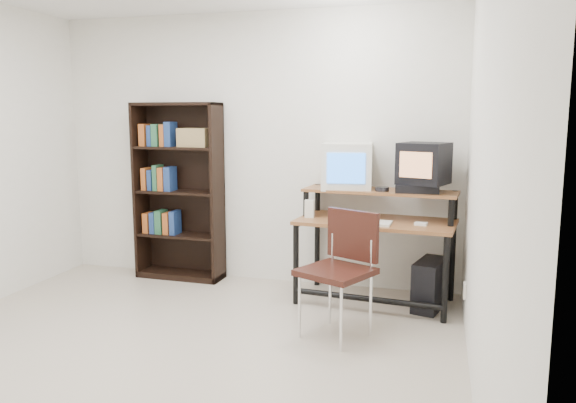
% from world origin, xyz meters
% --- Properties ---
extents(floor, '(4.00, 4.00, 0.01)m').
position_xyz_m(floor, '(0.00, 0.00, -0.01)').
color(floor, beige).
rests_on(floor, ground).
extents(back_wall, '(4.00, 0.01, 2.60)m').
position_xyz_m(back_wall, '(0.00, 2.00, 1.30)').
color(back_wall, white).
rests_on(back_wall, floor).
extents(right_wall, '(0.01, 4.00, 2.60)m').
position_xyz_m(right_wall, '(2.00, 0.00, 1.30)').
color(right_wall, white).
rests_on(right_wall, floor).
extents(computer_desk, '(1.40, 0.80, 0.98)m').
position_xyz_m(computer_desk, '(1.25, 1.61, 0.70)').
color(computer_desk, brown).
rests_on(computer_desk, floor).
extents(crt_monitor, '(0.48, 0.49, 0.42)m').
position_xyz_m(crt_monitor, '(0.96, 1.79, 1.18)').
color(crt_monitor, silver).
rests_on(crt_monitor, computer_desk).
extents(vcr, '(0.37, 0.27, 0.08)m').
position_xyz_m(vcr, '(1.59, 1.65, 1.01)').
color(vcr, black).
rests_on(vcr, computer_desk).
extents(crt_tv, '(0.47, 0.47, 0.35)m').
position_xyz_m(crt_tv, '(1.63, 1.69, 1.23)').
color(crt_tv, black).
rests_on(crt_tv, vcr).
extents(cd_spindle, '(0.14, 0.14, 0.05)m').
position_xyz_m(cd_spindle, '(1.29, 1.63, 0.99)').
color(cd_spindle, '#26262B').
rests_on(cd_spindle, computer_desk).
extents(keyboard, '(0.48, 0.24, 0.03)m').
position_xyz_m(keyboard, '(1.16, 1.41, 0.74)').
color(keyboard, silver).
rests_on(keyboard, computer_desk).
extents(mousepad, '(0.27, 0.24, 0.01)m').
position_xyz_m(mousepad, '(1.62, 1.46, 0.72)').
color(mousepad, black).
rests_on(mousepad, computer_desk).
extents(mouse, '(0.11, 0.08, 0.03)m').
position_xyz_m(mouse, '(1.63, 1.45, 0.74)').
color(mouse, white).
rests_on(mouse, mousepad).
extents(desk_speaker, '(0.09, 0.08, 0.17)m').
position_xyz_m(desk_speaker, '(0.67, 1.56, 0.80)').
color(desk_speaker, silver).
rests_on(desk_speaker, computer_desk).
extents(pc_tower, '(0.31, 0.49, 0.42)m').
position_xyz_m(pc_tower, '(1.72, 1.54, 0.21)').
color(pc_tower, black).
rests_on(pc_tower, floor).
extents(school_chair, '(0.62, 0.62, 0.93)m').
position_xyz_m(school_chair, '(1.09, 0.79, 0.58)').
color(school_chair, black).
rests_on(school_chair, floor).
extents(bookshelf, '(0.89, 0.32, 1.75)m').
position_xyz_m(bookshelf, '(-0.73, 1.86, 0.90)').
color(bookshelf, black).
rests_on(bookshelf, floor).
extents(wall_outlet, '(0.02, 0.08, 0.12)m').
position_xyz_m(wall_outlet, '(1.99, 1.15, 0.30)').
color(wall_outlet, beige).
rests_on(wall_outlet, right_wall).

